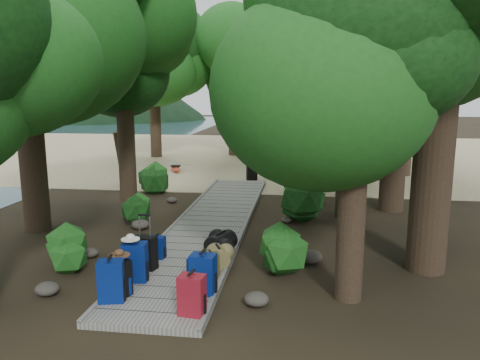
% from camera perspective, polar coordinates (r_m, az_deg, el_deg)
% --- Properties ---
extents(ground, '(120.00, 120.00, 0.00)m').
position_cam_1_polar(ground, '(12.20, -4.29, -6.80)').
color(ground, '#2F2517').
rests_on(ground, ground).
extents(sand_beach, '(40.00, 22.00, 0.02)m').
position_cam_1_polar(sand_beach, '(27.72, 2.54, 3.20)').
color(sand_beach, tan).
rests_on(sand_beach, ground).
extents(boardwalk, '(2.00, 12.00, 0.12)m').
position_cam_1_polar(boardwalk, '(13.12, -3.39, -5.24)').
color(boardwalk, gray).
rests_on(boardwalk, ground).
extents(backpack_left_a, '(0.49, 0.39, 0.81)m').
position_cam_1_polar(backpack_left_a, '(8.47, -15.44, -11.51)').
color(backpack_left_a, navy).
rests_on(backpack_left_a, boardwalk).
extents(backpack_left_b, '(0.47, 0.41, 0.72)m').
position_cam_1_polar(backpack_left_b, '(8.68, -14.53, -11.24)').
color(backpack_left_b, black).
rests_on(backpack_left_b, boardwalk).
extents(backpack_left_c, '(0.48, 0.37, 0.83)m').
position_cam_1_polar(backpack_left_c, '(9.21, -12.67, -9.47)').
color(backpack_left_c, navy).
rests_on(backpack_left_c, boardwalk).
extents(backpack_left_d, '(0.37, 0.29, 0.53)m').
position_cam_1_polar(backpack_left_d, '(10.37, -10.11, -7.93)').
color(backpack_left_d, navy).
rests_on(backpack_left_d, boardwalk).
extents(backpack_right_a, '(0.45, 0.34, 0.74)m').
position_cam_1_polar(backpack_right_a, '(7.78, -5.90, -13.54)').
color(backpack_right_a, maroon).
rests_on(backpack_right_a, boardwalk).
extents(backpack_right_b, '(0.47, 0.36, 0.80)m').
position_cam_1_polar(backpack_right_b, '(8.50, -4.53, -11.11)').
color(backpack_right_b, navy).
rests_on(backpack_right_b, boardwalk).
extents(backpack_right_c, '(0.45, 0.40, 0.64)m').
position_cam_1_polar(backpack_right_c, '(8.70, -5.01, -11.15)').
color(backpack_right_c, navy).
rests_on(backpack_right_c, boardwalk).
extents(backpack_right_d, '(0.39, 0.34, 0.49)m').
position_cam_1_polar(backpack_right_d, '(9.32, -3.64, -10.07)').
color(backpack_right_d, '#383A15').
rests_on(backpack_right_d, boardwalk).
extents(duffel_right_khaki, '(0.60, 0.70, 0.39)m').
position_cam_1_polar(duffel_right_khaki, '(9.83, -2.71, -9.25)').
color(duffel_right_khaki, olive).
rests_on(duffel_right_khaki, boardwalk).
extents(duffel_right_black, '(0.69, 0.83, 0.45)m').
position_cam_1_polar(duffel_right_black, '(10.54, -2.35, -7.68)').
color(duffel_right_black, black).
rests_on(duffel_right_black, boardwalk).
extents(suitcase_on_boardwalk, '(0.49, 0.36, 0.68)m').
position_cam_1_polar(suitcase_on_boardwalk, '(9.78, -11.41, -8.65)').
color(suitcase_on_boardwalk, black).
rests_on(suitcase_on_boardwalk, boardwalk).
extents(lone_suitcase_on_sand, '(0.49, 0.37, 0.68)m').
position_cam_1_polar(lone_suitcase_on_sand, '(19.50, 1.45, 1.01)').
color(lone_suitcase_on_sand, black).
rests_on(lone_suitcase_on_sand, sand_beach).
extents(hat_brown, '(0.39, 0.39, 0.12)m').
position_cam_1_polar(hat_brown, '(8.58, -14.53, -8.54)').
color(hat_brown, '#51351E').
rests_on(hat_brown, backpack_left_b).
extents(hat_white, '(0.35, 0.35, 0.12)m').
position_cam_1_polar(hat_white, '(9.03, -13.23, -6.71)').
color(hat_white, silver).
rests_on(hat_white, backpack_left_c).
extents(kayak, '(1.85, 3.48, 0.34)m').
position_cam_1_polar(kayak, '(21.91, -7.85, 1.55)').
color(kayak, '#AA270E').
rests_on(kayak, sand_beach).
extents(sun_lounger, '(0.65, 1.91, 0.61)m').
position_cam_1_polar(sun_lounger, '(21.14, 11.33, 1.47)').
color(sun_lounger, silver).
rests_on(sun_lounger, sand_beach).
extents(tree_right_a, '(4.19, 4.19, 6.98)m').
position_cam_1_polar(tree_right_a, '(8.13, 14.03, 9.12)').
color(tree_right_a, black).
rests_on(tree_right_a, ground).
extents(tree_right_c, '(5.01, 5.01, 8.68)m').
position_cam_1_polar(tree_right_c, '(13.81, 13.41, 13.25)').
color(tree_right_c, black).
rests_on(tree_right_c, ground).
extents(tree_right_d, '(5.94, 5.94, 10.89)m').
position_cam_1_polar(tree_right_d, '(15.10, 19.10, 16.94)').
color(tree_right_d, black).
rests_on(tree_right_d, ground).
extents(tree_right_e, '(4.69, 4.69, 8.44)m').
position_cam_1_polar(tree_right_e, '(18.48, 14.42, 12.15)').
color(tree_right_e, black).
rests_on(tree_right_e, ground).
extents(tree_right_f, '(5.01, 5.01, 8.94)m').
position_cam_1_polar(tree_right_f, '(21.55, 19.98, 12.28)').
color(tree_right_f, black).
rests_on(tree_right_f, ground).
extents(tree_left_b, '(5.39, 5.39, 9.69)m').
position_cam_1_polar(tree_left_b, '(13.38, -24.96, 14.82)').
color(tree_left_b, black).
rests_on(tree_left_b, ground).
extents(tree_left_c, '(4.71, 4.71, 8.20)m').
position_cam_1_polar(tree_left_c, '(15.90, -14.03, 12.00)').
color(tree_left_c, black).
rests_on(tree_left_c, ground).
extents(tree_back_a, '(5.01, 5.01, 8.67)m').
position_cam_1_polar(tree_back_a, '(26.95, -0.76, 12.21)').
color(tree_back_a, black).
rests_on(tree_back_a, ground).
extents(tree_back_b, '(5.69, 5.69, 10.16)m').
position_cam_1_polar(tree_back_b, '(27.84, 6.52, 13.63)').
color(tree_back_b, black).
rests_on(tree_back_b, ground).
extents(tree_back_c, '(4.82, 4.82, 8.68)m').
position_cam_1_polar(tree_back_c, '(26.58, 14.10, 11.93)').
color(tree_back_c, black).
rests_on(tree_back_c, ground).
extents(tree_back_d, '(5.26, 5.26, 8.77)m').
position_cam_1_polar(tree_back_d, '(26.62, -10.45, 12.16)').
color(tree_back_d, black).
rests_on(tree_back_d, ground).
extents(palm_right_a, '(4.75, 4.75, 8.10)m').
position_cam_1_polar(palm_right_a, '(17.87, 8.88, 11.88)').
color(palm_right_a, '#134513').
rests_on(palm_right_a, ground).
extents(palm_right_b, '(4.42, 4.42, 8.53)m').
position_cam_1_polar(palm_right_b, '(22.23, 14.46, 11.99)').
color(palm_right_b, '#134513').
rests_on(palm_right_b, ground).
extents(palm_right_c, '(4.44, 4.44, 7.06)m').
position_cam_1_polar(palm_right_c, '(24.25, 7.92, 10.36)').
color(palm_right_c, '#134513').
rests_on(palm_right_c, ground).
extents(palm_left_a, '(4.03, 4.03, 6.42)m').
position_cam_1_polar(palm_left_a, '(18.80, -14.89, 9.02)').
color(palm_left_a, '#134513').
rests_on(palm_left_a, ground).
extents(rock_left_a, '(0.45, 0.40, 0.25)m').
position_cam_1_polar(rock_left_a, '(9.47, -22.46, -12.16)').
color(rock_left_a, '#4C473F').
rests_on(rock_left_a, ground).
extents(rock_left_b, '(0.38, 0.34, 0.21)m').
position_cam_1_polar(rock_left_b, '(11.15, -17.80, -8.45)').
color(rock_left_b, '#4C473F').
rests_on(rock_left_b, ground).
extents(rock_left_c, '(0.49, 0.44, 0.27)m').
position_cam_1_polar(rock_left_c, '(12.97, -12.04, -5.32)').
color(rock_left_c, '#4C473F').
rests_on(rock_left_c, ground).
extents(rock_left_d, '(0.34, 0.31, 0.19)m').
position_cam_1_polar(rock_left_d, '(15.81, -8.29, -2.42)').
color(rock_left_d, '#4C473F').
rests_on(rock_left_d, ground).
extents(rock_right_a, '(0.44, 0.40, 0.24)m').
position_cam_1_polar(rock_right_a, '(8.40, 2.02, -14.31)').
color(rock_right_a, '#4C473F').
rests_on(rock_right_a, ground).
extents(rock_right_b, '(0.52, 0.47, 0.29)m').
position_cam_1_polar(rock_right_b, '(10.40, 8.58, -9.23)').
color(rock_right_b, '#4C473F').
rests_on(rock_right_b, ground).
extents(rock_right_c, '(0.31, 0.28, 0.17)m').
position_cam_1_polar(rock_right_c, '(13.38, 5.67, -4.85)').
color(rock_right_c, '#4C473F').
rests_on(rock_right_c, ground).
extents(rock_right_d, '(0.56, 0.51, 0.31)m').
position_cam_1_polar(rock_right_d, '(15.70, 9.23, -2.31)').
color(rock_right_d, '#4C473F').
rests_on(rock_right_d, ground).
extents(shrub_left_a, '(0.95, 0.95, 0.85)m').
position_cam_1_polar(shrub_left_a, '(10.49, -20.75, -8.02)').
color(shrub_left_a, '#1A5018').
rests_on(shrub_left_a, ground).
extents(shrub_left_b, '(0.91, 0.91, 0.82)m').
position_cam_1_polar(shrub_left_b, '(13.38, -11.93, -3.60)').
color(shrub_left_b, '#1A5018').
rests_on(shrub_left_b, ground).
extents(shrub_left_c, '(1.21, 1.21, 1.09)m').
position_cam_1_polar(shrub_left_c, '(17.44, -10.44, 0.27)').
color(shrub_left_c, '#1A5018').
rests_on(shrub_left_c, ground).
extents(shrub_right_a, '(1.02, 1.02, 0.91)m').
position_cam_1_polar(shrub_right_a, '(9.64, 5.83, -8.81)').
color(shrub_right_a, '#1A5018').
rests_on(shrub_right_a, ground).
extents(shrub_right_b, '(1.35, 1.35, 1.22)m').
position_cam_1_polar(shrub_right_b, '(13.41, 7.97, -2.55)').
color(shrub_right_b, '#1A5018').
rests_on(shrub_right_b, ground).
extents(shrub_right_c, '(0.93, 0.93, 0.84)m').
position_cam_1_polar(shrub_right_c, '(17.36, 6.34, -0.09)').
color(shrub_right_c, '#1A5018').
rests_on(shrub_right_c, ground).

